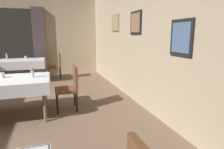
{
  "coord_description": "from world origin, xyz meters",
  "views": [
    {
      "loc": [
        1.26,
        -3.82,
        1.54
      ],
      "look_at": [
        2.5,
        -0.02,
        0.73
      ],
      "focal_mm": 30.82,
      "sensor_mm": 36.0,
      "label": 1
    }
  ],
  "objects_px": {
    "dining_table_mid": "(11,83)",
    "flower_vase_mid": "(32,72)",
    "dining_table_far": "(20,62)",
    "glass_mid_b": "(2,75)",
    "flower_vase_far": "(7,56)",
    "chair_mid_right": "(70,86)",
    "glass_far_c": "(26,58)",
    "plate_far_b": "(34,58)",
    "chair_far_right": "(57,65)"
  },
  "relations": [
    {
      "from": "chair_mid_right",
      "to": "chair_far_right",
      "type": "xyz_separation_m",
      "value": [
        -0.14,
        3.12,
        0.0
      ]
    },
    {
      "from": "dining_table_far",
      "to": "flower_vase_mid",
      "type": "bearing_deg",
      "value": -78.64
    },
    {
      "from": "flower_vase_mid",
      "to": "glass_mid_b",
      "type": "bearing_deg",
      "value": 166.05
    },
    {
      "from": "chair_far_right",
      "to": "flower_vase_mid",
      "type": "height_order",
      "value": "flower_vase_mid"
    },
    {
      "from": "dining_table_mid",
      "to": "chair_mid_right",
      "type": "height_order",
      "value": "chair_mid_right"
    },
    {
      "from": "dining_table_mid",
      "to": "flower_vase_mid",
      "type": "distance_m",
      "value": 0.43
    },
    {
      "from": "chair_far_right",
      "to": "glass_far_c",
      "type": "height_order",
      "value": "chair_far_right"
    },
    {
      "from": "plate_far_b",
      "to": "glass_far_c",
      "type": "height_order",
      "value": "glass_far_c"
    },
    {
      "from": "dining_table_far",
      "to": "glass_mid_b",
      "type": "distance_m",
      "value": 2.92
    },
    {
      "from": "dining_table_far",
      "to": "dining_table_mid",
      "type": "bearing_deg",
      "value": -85.73
    },
    {
      "from": "glass_mid_b",
      "to": "flower_vase_far",
      "type": "bearing_deg",
      "value": 98.95
    },
    {
      "from": "dining_table_far",
      "to": "glass_mid_b",
      "type": "height_order",
      "value": "glass_mid_b"
    },
    {
      "from": "chair_mid_right",
      "to": "flower_vase_mid",
      "type": "relative_size",
      "value": 4.77
    },
    {
      "from": "flower_vase_far",
      "to": "plate_far_b",
      "type": "distance_m",
      "value": 0.87
    },
    {
      "from": "flower_vase_far",
      "to": "glass_far_c",
      "type": "relative_size",
      "value": 1.88
    },
    {
      "from": "dining_table_mid",
      "to": "dining_table_far",
      "type": "distance_m",
      "value": 3.07
    },
    {
      "from": "chair_far_right",
      "to": "glass_far_c",
      "type": "distance_m",
      "value": 1.03
    },
    {
      "from": "flower_vase_far",
      "to": "chair_mid_right",
      "type": "bearing_deg",
      "value": -62.08
    },
    {
      "from": "glass_mid_b",
      "to": "plate_far_b",
      "type": "height_order",
      "value": "glass_mid_b"
    },
    {
      "from": "chair_mid_right",
      "to": "chair_far_right",
      "type": "relative_size",
      "value": 1.0
    },
    {
      "from": "glass_mid_b",
      "to": "glass_far_c",
      "type": "distance_m",
      "value": 3.0
    },
    {
      "from": "flower_vase_far",
      "to": "glass_far_c",
      "type": "distance_m",
      "value": 0.65
    },
    {
      "from": "dining_table_mid",
      "to": "chair_mid_right",
      "type": "distance_m",
      "value": 1.09
    },
    {
      "from": "dining_table_far",
      "to": "glass_mid_b",
      "type": "relative_size",
      "value": 14.82
    },
    {
      "from": "chair_mid_right",
      "to": "chair_far_right",
      "type": "bearing_deg",
      "value": 92.65
    },
    {
      "from": "dining_table_far",
      "to": "flower_vase_far",
      "type": "xyz_separation_m",
      "value": [
        -0.43,
        0.29,
        0.2
      ]
    },
    {
      "from": "dining_table_far",
      "to": "glass_far_c",
      "type": "xyz_separation_m",
      "value": [
        0.17,
        0.08,
        0.14
      ]
    },
    {
      "from": "flower_vase_mid",
      "to": "flower_vase_far",
      "type": "bearing_deg",
      "value": 107.41
    },
    {
      "from": "chair_far_right",
      "to": "flower_vase_far",
      "type": "xyz_separation_m",
      "value": [
        -1.6,
        0.17,
        0.35
      ]
    },
    {
      "from": "chair_far_right",
      "to": "dining_table_far",
      "type": "bearing_deg",
      "value": -174.48
    },
    {
      "from": "glass_mid_b",
      "to": "glass_far_c",
      "type": "bearing_deg",
      "value": 88.03
    },
    {
      "from": "chair_mid_right",
      "to": "plate_far_b",
      "type": "distance_m",
      "value": 3.35
    },
    {
      "from": "flower_vase_far",
      "to": "dining_table_far",
      "type": "bearing_deg",
      "value": -33.32
    },
    {
      "from": "chair_mid_right",
      "to": "plate_far_b",
      "type": "height_order",
      "value": "chair_mid_right"
    },
    {
      "from": "plate_far_b",
      "to": "dining_table_mid",
      "type": "bearing_deg",
      "value": -93.39
    },
    {
      "from": "chair_far_right",
      "to": "glass_mid_b",
      "type": "distance_m",
      "value": 3.24
    },
    {
      "from": "flower_vase_mid",
      "to": "glass_mid_b",
      "type": "height_order",
      "value": "flower_vase_mid"
    },
    {
      "from": "flower_vase_mid",
      "to": "plate_far_b",
      "type": "xyz_separation_m",
      "value": [
        -0.19,
        3.28,
        -0.1
      ]
    },
    {
      "from": "flower_vase_far",
      "to": "flower_vase_mid",
      "type": "bearing_deg",
      "value": -72.59
    },
    {
      "from": "dining_table_far",
      "to": "plate_far_b",
      "type": "bearing_deg",
      "value": 27.6
    },
    {
      "from": "chair_mid_right",
      "to": "flower_vase_far",
      "type": "relative_size",
      "value": 4.44
    },
    {
      "from": "flower_vase_mid",
      "to": "plate_far_b",
      "type": "height_order",
      "value": "flower_vase_mid"
    },
    {
      "from": "plate_far_b",
      "to": "dining_table_far",
      "type": "bearing_deg",
      "value": -152.4
    },
    {
      "from": "chair_far_right",
      "to": "flower_vase_far",
      "type": "bearing_deg",
      "value": 173.83
    },
    {
      "from": "dining_table_far",
      "to": "glass_mid_b",
      "type": "bearing_deg",
      "value": -88.61
    },
    {
      "from": "dining_table_mid",
      "to": "flower_vase_far",
      "type": "bearing_deg",
      "value": 101.21
    },
    {
      "from": "dining_table_far",
      "to": "chair_mid_right",
      "type": "xyz_separation_m",
      "value": [
        1.31,
        -3.0,
        -0.15
      ]
    },
    {
      "from": "dining_table_mid",
      "to": "glass_far_c",
      "type": "distance_m",
      "value": 3.14
    },
    {
      "from": "dining_table_far",
      "to": "chair_mid_right",
      "type": "distance_m",
      "value": 3.28
    },
    {
      "from": "chair_mid_right",
      "to": "glass_far_c",
      "type": "xyz_separation_m",
      "value": [
        -1.13,
        3.08,
        0.29
      ]
    }
  ]
}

